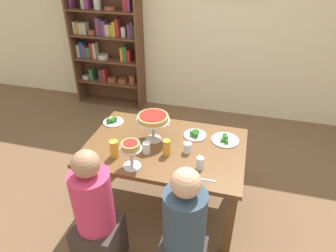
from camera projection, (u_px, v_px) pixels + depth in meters
ground_plane at (166, 203)px, 3.13m from camera, size 12.00×12.00×0.00m
rear_partition at (207, 19)px, 4.20m from camera, size 8.00×0.12×2.80m
dining_table at (165, 154)px, 2.79m from camera, size 1.44×0.96×0.74m
bookshelf at (106, 35)px, 4.52m from camera, size 1.10×0.30×2.21m
diner_near_right at (184, 241)px, 2.16m from camera, size 0.34×0.34×1.15m
diner_near_left at (96, 220)px, 2.32m from camera, size 0.34×0.34×1.15m
deep_dish_pizza_stand at (153, 120)px, 2.70m from camera, size 0.31×0.31×0.26m
personal_pizza_stand at (131, 150)px, 2.39m from camera, size 0.18×0.18×0.24m
salad_plate_near_diner at (225, 139)px, 2.79m from camera, size 0.26×0.26×0.07m
salad_plate_far_diner at (113, 121)px, 3.07m from camera, size 0.21×0.21×0.07m
salad_plate_spare at (195, 134)px, 2.86m from camera, size 0.22×0.22×0.07m
beer_glass_amber_tall at (114, 149)px, 2.56m from camera, size 0.08×0.08×0.16m
beer_glass_amber_short at (167, 147)px, 2.59m from camera, size 0.07×0.07×0.15m
water_glass_clear_near at (200, 163)px, 2.44m from camera, size 0.06×0.06×0.11m
water_glass_clear_far at (187, 148)px, 2.63m from camera, size 0.07×0.07×0.09m
water_glass_clear_spare at (147, 148)px, 2.62m from camera, size 0.07×0.07×0.10m
cutlery_fork_near at (162, 123)px, 3.07m from camera, size 0.18×0.07×0.00m
cutlery_knife_near at (205, 180)px, 2.34m from camera, size 0.18×0.02×0.00m
cutlery_fork_far at (144, 120)px, 3.13m from camera, size 0.18×0.02×0.00m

